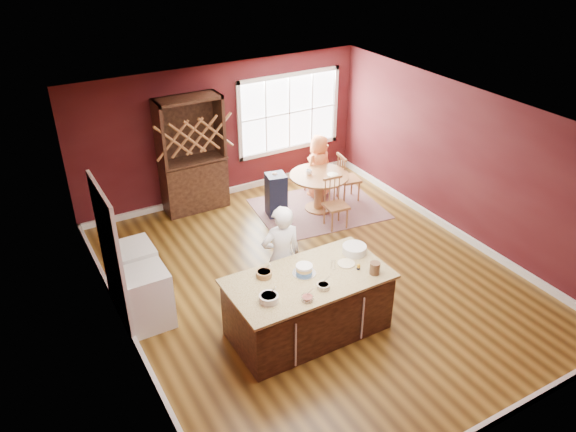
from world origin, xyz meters
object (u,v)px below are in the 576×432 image
object	(u,v)px
layer_cake	(304,270)
high_chair	(276,194)
chair_east	(349,177)
seated_woman	(319,166)
chair_south	(336,204)
washer	(147,298)
baker	(281,257)
dryer	(134,274)
toddler	(276,173)
hutch	(192,155)
dining_table	(319,185)
kitchen_island	(308,306)
chair_north	(315,168)

from	to	relation	value
layer_cake	high_chair	bearing A→B (deg)	67.94
chair_east	seated_woman	bearing A→B (deg)	52.94
chair_south	washer	xyz separation A→B (m)	(-3.85, -0.95, -0.04)
baker	dryer	size ratio (longest dim) A/B	1.77
toddler	hutch	xyz separation A→B (m)	(-1.32, 0.91, 0.32)
high_chair	dining_table	bearing A→B (deg)	-3.54
kitchen_island	baker	world-z (taller)	baker
high_chair	hutch	bearing A→B (deg)	151.45
dining_table	chair_north	bearing A→B (deg)	62.49
hutch	baker	bearing A→B (deg)	-90.12
chair_east	washer	world-z (taller)	chair_east
chair_north	seated_woman	bearing A→B (deg)	37.27
high_chair	dryer	world-z (taller)	dryer
seated_woman	washer	bearing A→B (deg)	13.29
chair_south	toddler	size ratio (longest dim) A/B	3.72
layer_cake	chair_north	world-z (taller)	layer_cake
kitchen_island	dryer	distance (m)	2.68
chair_south	high_chair	size ratio (longest dim) A/B	1.09
layer_cake	chair_east	distance (m)	4.07
dining_table	high_chair	xyz separation A→B (m)	(-0.83, 0.22, -0.09)
washer	dryer	xyz separation A→B (m)	(0.00, 0.64, 0.02)
hutch	layer_cake	bearing A→B (deg)	-90.09
chair_east	toddler	size ratio (longest dim) A/B	3.86
baker	toddler	world-z (taller)	baker
kitchen_island	layer_cake	size ratio (longest dim) A/B	6.85
dining_table	seated_woman	xyz separation A→B (m)	(0.31, 0.51, 0.12)
chair_north	washer	xyz separation A→B (m)	(-4.35, -2.46, -0.05)
chair_north	high_chair	bearing A→B (deg)	-9.17
high_chair	dryer	bearing A→B (deg)	-146.49
chair_south	high_chair	distance (m)	1.20
layer_cake	high_chair	world-z (taller)	layer_cake
chair_east	toddler	bearing A→B (deg)	87.89
layer_cake	chair_south	world-z (taller)	layer_cake
seated_woman	high_chair	world-z (taller)	seated_woman
seated_woman	high_chair	size ratio (longest dim) A/B	1.48
dryer	washer	bearing A→B (deg)	-90.00
hutch	kitchen_island	bearing A→B (deg)	-90.02
dining_table	high_chair	world-z (taller)	high_chair
toddler	hutch	size ratio (longest dim) A/B	0.12
dining_table	seated_woman	size ratio (longest dim) A/B	0.87
dining_table	kitchen_island	bearing A→B (deg)	-125.00
chair_east	seated_woman	xyz separation A→B (m)	(-0.43, 0.45, 0.16)
baker	washer	xyz separation A→B (m)	(-1.87, 0.53, -0.38)
kitchen_island	chair_east	xyz separation A→B (m)	(2.81, 3.01, 0.06)
chair_south	toddler	world-z (taller)	chair_south
dining_table	chair_south	bearing A→B (deg)	-97.29
baker	chair_north	size ratio (longest dim) A/B	1.68
dryer	chair_south	bearing A→B (deg)	4.65
baker	chair_north	bearing A→B (deg)	-120.03
washer	chair_east	bearing A→B (deg)	20.34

